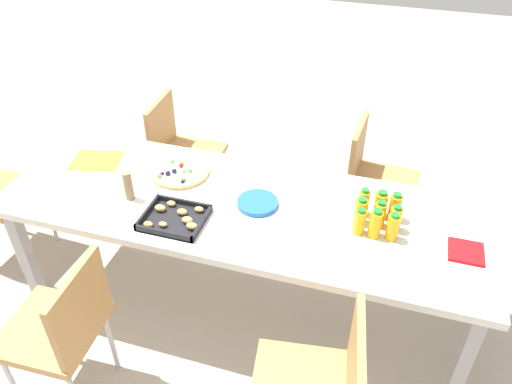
% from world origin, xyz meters
% --- Properties ---
extents(ground_plane, '(12.00, 12.00, 0.00)m').
position_xyz_m(ground_plane, '(0.00, 0.00, 0.00)').
color(ground_plane, '#B2A899').
extents(party_table, '(2.40, 0.81, 0.73)m').
position_xyz_m(party_table, '(0.00, 0.00, 0.67)').
color(party_table, silver).
rests_on(party_table, ground_plane).
extents(chair_near_left, '(0.42, 0.42, 0.83)m').
position_xyz_m(chair_near_left, '(-0.59, -0.78, 0.50)').
color(chair_near_left, '#B7844C').
rests_on(chair_near_left, ground_plane).
extents(chair_far_right, '(0.41, 0.41, 0.83)m').
position_xyz_m(chair_far_right, '(0.56, 0.76, 0.50)').
color(chair_far_right, '#B7844C').
rests_on(chair_far_right, ground_plane).
extents(chair_near_right, '(0.42, 0.42, 0.83)m').
position_xyz_m(chair_near_right, '(0.67, -0.72, 0.50)').
color(chair_near_right, '#B7844C').
rests_on(chair_near_right, ground_plane).
extents(juice_bottle_0, '(0.06, 0.06, 0.15)m').
position_xyz_m(juice_bottle_0, '(-0.72, -0.10, 0.80)').
color(juice_bottle_0, '#F8AC14').
rests_on(juice_bottle_0, party_table).
extents(juice_bottle_1, '(0.06, 0.06, 0.14)m').
position_xyz_m(juice_bottle_1, '(-0.66, -0.11, 0.79)').
color(juice_bottle_1, '#F9AE14').
rests_on(juice_bottle_1, party_table).
extents(juice_bottle_2, '(0.05, 0.05, 0.14)m').
position_xyz_m(juice_bottle_2, '(-0.58, -0.10, 0.79)').
color(juice_bottle_2, '#F9AB14').
rests_on(juice_bottle_2, party_table).
extents(juice_bottle_3, '(0.06, 0.06, 0.14)m').
position_xyz_m(juice_bottle_3, '(-0.73, -0.03, 0.79)').
color(juice_bottle_3, '#FAAD14').
rests_on(juice_bottle_3, party_table).
extents(juice_bottle_4, '(0.05, 0.05, 0.14)m').
position_xyz_m(juice_bottle_4, '(-0.66, -0.03, 0.79)').
color(juice_bottle_4, '#F8AE14').
rests_on(juice_bottle_4, party_table).
extents(juice_bottle_5, '(0.06, 0.06, 0.14)m').
position_xyz_m(juice_bottle_5, '(-0.57, -0.03, 0.79)').
color(juice_bottle_5, '#F9AD14').
rests_on(juice_bottle_5, party_table).
extents(juice_bottle_6, '(0.06, 0.06, 0.14)m').
position_xyz_m(juice_bottle_6, '(-0.73, 0.04, 0.79)').
color(juice_bottle_6, '#FAAB14').
rests_on(juice_bottle_6, party_table).
extents(juice_bottle_7, '(0.06, 0.06, 0.15)m').
position_xyz_m(juice_bottle_7, '(-0.65, 0.05, 0.80)').
color(juice_bottle_7, '#F9AE14').
rests_on(juice_bottle_7, party_table).
extents(juice_bottle_8, '(0.05, 0.05, 0.14)m').
position_xyz_m(juice_bottle_8, '(-0.58, 0.04, 0.79)').
color(juice_bottle_8, '#F9AE14').
rests_on(juice_bottle_8, party_table).
extents(fruit_pizza, '(0.31, 0.31, 0.05)m').
position_xyz_m(fruit_pizza, '(0.40, -0.15, 0.74)').
color(fruit_pizza, tan).
rests_on(fruit_pizza, party_table).
extents(snack_tray, '(0.29, 0.25, 0.04)m').
position_xyz_m(snack_tray, '(0.26, 0.21, 0.74)').
color(snack_tray, black).
rests_on(snack_tray, party_table).
extents(plate_stack, '(0.20, 0.20, 0.02)m').
position_xyz_m(plate_stack, '(-0.08, -0.01, 0.74)').
color(plate_stack, blue).
rests_on(plate_stack, party_table).
extents(napkin_stack, '(0.15, 0.15, 0.02)m').
position_xyz_m(napkin_stack, '(-1.05, 0.04, 0.73)').
color(napkin_stack, red).
rests_on(napkin_stack, party_table).
extents(cardboard_tube, '(0.04, 0.04, 0.15)m').
position_xyz_m(cardboard_tube, '(0.55, 0.12, 0.80)').
color(cardboard_tube, '#9E7A56').
rests_on(cardboard_tube, party_table).
extents(paper_folder, '(0.30, 0.25, 0.01)m').
position_xyz_m(paper_folder, '(0.89, -0.13, 0.73)').
color(paper_folder, yellow).
rests_on(paper_folder, party_table).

